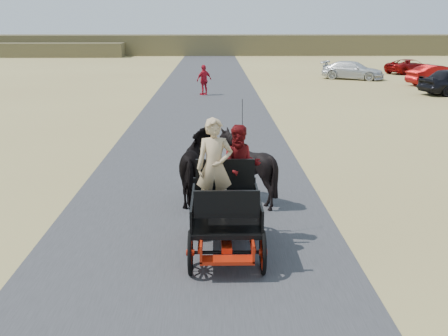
{
  "coord_description": "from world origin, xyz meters",
  "views": [
    {
      "loc": [
        0.43,
        -8.99,
        4.2
      ],
      "look_at": [
        0.64,
        2.33,
        1.2
      ],
      "focal_mm": 45.0,
      "sensor_mm": 36.0,
      "label": 1
    }
  ],
  "objects_px": {
    "car_b": "(438,75)",
    "car_d": "(410,66)",
    "carriage": "(226,234)",
    "pedestrian": "(204,80)",
    "horse_left": "(199,167)",
    "car_c": "(353,70)",
    "horse_right": "(246,167)"
  },
  "relations": [
    {
      "from": "carriage",
      "to": "car_b",
      "type": "distance_m",
      "value": 30.76
    },
    {
      "from": "pedestrian",
      "to": "car_c",
      "type": "xyz_separation_m",
      "value": [
        10.64,
        8.62,
        -0.22
      ]
    },
    {
      "from": "car_b",
      "to": "car_d",
      "type": "height_order",
      "value": "car_b"
    },
    {
      "from": "carriage",
      "to": "pedestrian",
      "type": "relative_size",
      "value": 1.39
    },
    {
      "from": "car_c",
      "to": "car_d",
      "type": "height_order",
      "value": "car_c"
    },
    {
      "from": "horse_right",
      "to": "car_c",
      "type": "distance_m",
      "value": 29.7
    },
    {
      "from": "car_c",
      "to": "car_b",
      "type": "bearing_deg",
      "value": -103.88
    },
    {
      "from": "horse_left",
      "to": "horse_right",
      "type": "relative_size",
      "value": 1.18
    },
    {
      "from": "pedestrian",
      "to": "car_b",
      "type": "relative_size",
      "value": 0.43
    },
    {
      "from": "horse_left",
      "to": "pedestrian",
      "type": "xyz_separation_m",
      "value": [
        -0.2,
        19.57,
        0.02
      ]
    },
    {
      "from": "car_c",
      "to": "car_d",
      "type": "distance_m",
      "value": 7.15
    },
    {
      "from": "carriage",
      "to": "pedestrian",
      "type": "height_order",
      "value": "pedestrian"
    },
    {
      "from": "car_b",
      "to": "car_d",
      "type": "distance_m",
      "value": 8.5
    },
    {
      "from": "carriage",
      "to": "car_c",
      "type": "height_order",
      "value": "car_c"
    },
    {
      "from": "carriage",
      "to": "horse_left",
      "type": "bearing_deg",
      "value": 100.39
    },
    {
      "from": "horse_left",
      "to": "pedestrian",
      "type": "bearing_deg",
      "value": -89.42
    },
    {
      "from": "pedestrian",
      "to": "carriage",
      "type": "bearing_deg",
      "value": 53.23
    },
    {
      "from": "car_d",
      "to": "car_b",
      "type": "bearing_deg",
      "value": 146.31
    },
    {
      "from": "pedestrian",
      "to": "horse_left",
      "type": "bearing_deg",
      "value": 51.91
    },
    {
      "from": "carriage",
      "to": "car_b",
      "type": "xyz_separation_m",
      "value": [
        14.51,
        27.12,
        0.3
      ]
    },
    {
      "from": "carriage",
      "to": "car_c",
      "type": "xyz_separation_m",
      "value": [
        9.89,
        31.19,
        0.29
      ]
    },
    {
      "from": "carriage",
      "to": "car_b",
      "type": "bearing_deg",
      "value": 61.84
    },
    {
      "from": "horse_left",
      "to": "car_c",
      "type": "relative_size",
      "value": 0.45
    },
    {
      "from": "pedestrian",
      "to": "car_b",
      "type": "xyz_separation_m",
      "value": [
        15.26,
        4.55,
        -0.2
      ]
    },
    {
      "from": "car_b",
      "to": "horse_right",
      "type": "bearing_deg",
      "value": 135.65
    },
    {
      "from": "horse_right",
      "to": "pedestrian",
      "type": "bearing_deg",
      "value": -86.2
    },
    {
      "from": "pedestrian",
      "to": "car_d",
      "type": "distance_m",
      "value": 20.85
    },
    {
      "from": "carriage",
      "to": "car_c",
      "type": "bearing_deg",
      "value": 72.41
    },
    {
      "from": "carriage",
      "to": "horse_right",
      "type": "bearing_deg",
      "value": 79.61
    },
    {
      "from": "horse_right",
      "to": "car_d",
      "type": "xyz_separation_m",
      "value": [
        15.01,
        32.55,
        -0.27
      ]
    },
    {
      "from": "car_d",
      "to": "car_c",
      "type": "bearing_deg",
      "value": 100.93
    },
    {
      "from": "car_d",
      "to": "carriage",
      "type": "bearing_deg",
      "value": 129.76
    }
  ]
}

